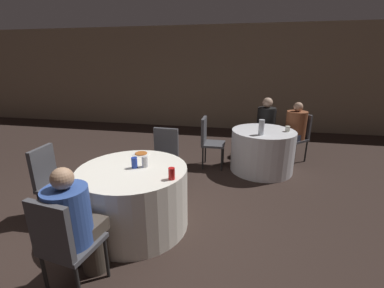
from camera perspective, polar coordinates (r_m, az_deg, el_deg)
ground_plane at (r=3.35m, az=-15.45°, el=-16.74°), size 16.00×16.00×0.00m
wall_back at (r=7.51m, az=0.96°, el=14.35°), size 16.00×0.06×2.80m
table_near at (r=3.11m, az=-12.66°, el=-11.52°), size 1.23×1.23×0.73m
table_far at (r=4.69m, az=15.32°, el=-1.43°), size 1.09×1.09×0.73m
chair_near_north at (r=3.89m, az=-6.13°, el=-2.07°), size 0.42×0.42×0.92m
chair_near_south at (r=2.35m, az=-26.87°, el=-18.49°), size 0.45×0.46×0.92m
chair_near_west at (r=3.52m, az=-28.75°, el=-6.49°), size 0.42×0.42×0.92m
chair_far_west at (r=4.65m, az=3.69°, el=1.37°), size 0.41×0.40×0.92m
chair_far_north at (r=5.56m, az=16.00°, el=3.47°), size 0.44×0.45×0.92m
chair_far_northeast at (r=5.36m, az=22.48°, el=2.27°), size 0.57×0.57×0.92m
person_floral_shirt at (r=5.23m, az=21.54°, el=2.60°), size 0.51×0.50×1.15m
person_blue_shirt at (r=2.43m, az=-24.11°, el=-16.14°), size 0.37×0.51×1.12m
person_black_shirt at (r=5.39m, az=15.98°, el=3.71°), size 0.38×0.52×1.19m
pizza_plate_near at (r=3.35m, az=-11.24°, el=-2.12°), size 0.22×0.22×0.02m
soda_can_blue at (r=2.93m, az=-12.69°, el=-4.08°), size 0.07×0.07×0.12m
soda_can_red at (r=2.60m, az=-4.55°, el=-6.58°), size 0.07×0.07×0.12m
soda_can_silver at (r=2.94m, az=-10.44°, el=-3.87°), size 0.07×0.07×0.12m
bottle_far at (r=4.28m, az=15.17°, el=3.61°), size 0.09×0.09×0.25m
cup_far at (r=4.64m, az=20.49°, el=3.18°), size 0.08×0.08×0.09m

